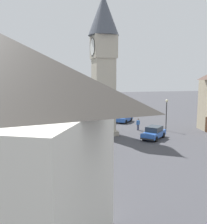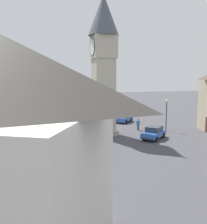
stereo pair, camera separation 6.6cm
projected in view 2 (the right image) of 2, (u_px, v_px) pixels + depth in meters
ground_plane at (104, 134)px, 32.47m from camera, size 200.00×200.00×0.00m
clock_tower at (104, 54)px, 31.08m from camera, size 3.88×3.88×17.98m
car_blue_kerb at (89, 117)px, 42.06m from camera, size 4.40×3.59×1.53m
car_silver_kerb at (43, 136)px, 28.34m from camera, size 2.68×4.42×1.53m
car_red_corner at (154, 133)px, 29.98m from camera, size 3.93×4.26×1.53m
car_white_side at (87, 146)px, 23.99m from camera, size 4.46×3.12×1.53m
car_black_far at (124, 118)px, 41.58m from camera, size 4.14×4.07×1.53m
pedestrian at (138, 123)px, 35.01m from camera, size 0.25×0.56×1.69m
tree at (23, 96)px, 36.15m from camera, size 6.18×6.18×7.90m
lamp_post at (167, 110)px, 34.38m from camera, size 0.36×0.36×4.42m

